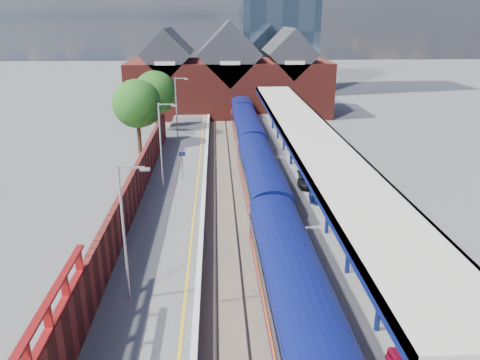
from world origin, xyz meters
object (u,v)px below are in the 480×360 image
object	(u,v)px
parked_car_blue	(340,196)
train	(253,148)
parked_car_red	(437,356)
parked_car_silver	(378,220)
parked_car_dark	(327,181)
lamp_post_b	(126,226)
lamp_post_c	(162,141)
lamp_post_d	(177,105)
platform_sign	(182,161)

from	to	relation	value
parked_car_blue	train	bearing A→B (deg)	49.05
parked_car_red	train	bearing A→B (deg)	2.56
parked_car_silver	parked_car_blue	size ratio (longest dim) A/B	0.90
parked_car_dark	parked_car_blue	distance (m)	3.30
lamp_post_b	parked_car_blue	world-z (taller)	lamp_post_b
parked_car_blue	lamp_post_b	bearing A→B (deg)	155.67
lamp_post_c	parked_car_blue	xyz separation A→B (m)	(13.44, -4.16, -3.37)
train	parked_car_dark	bearing A→B (deg)	-58.53
parked_car_silver	parked_car_dark	bearing A→B (deg)	9.53
parked_car_silver	parked_car_blue	world-z (taller)	parked_car_silver
lamp_post_d	parked_car_silver	size ratio (longest dim) A/B	1.75
lamp_post_b	parked_car_dark	bearing A→B (deg)	48.79
train	lamp_post_d	size ratio (longest dim) A/B	9.42
parked_car_red	parked_car_blue	xyz separation A→B (m)	(0.56, 17.40, -0.03)
train	parked_car_silver	world-z (taller)	train
train	parked_car_red	size ratio (longest dim) A/B	17.37
parked_car_dark	parked_car_blue	xyz separation A→B (m)	(0.19, -3.29, -0.08)
lamp_post_c	parked_car_dark	bearing A→B (deg)	-3.72
lamp_post_b	lamp_post_c	bearing A→B (deg)	90.00
train	platform_sign	xyz separation A→B (m)	(-6.49, -5.96, 0.57)
train	lamp_post_c	size ratio (longest dim) A/B	9.42
lamp_post_c	lamp_post_d	world-z (taller)	same
parked_car_red	parked_car_dark	distance (m)	20.70
parked_car_dark	parked_car_silver	bearing A→B (deg)	-166.13
parked_car_red	lamp_post_b	bearing A→B (deg)	59.56
parked_car_silver	parked_car_dark	size ratio (longest dim) A/B	0.83
train	lamp_post_b	world-z (taller)	lamp_post_b
lamp_post_d	parked_car_silver	xyz separation A→B (m)	(14.86, -24.68, -3.33)
parked_car_silver	parked_car_dark	distance (m)	7.98
train	lamp_post_d	bearing A→B (deg)	134.34
lamp_post_c	lamp_post_d	size ratio (longest dim) A/B	1.00
parked_car_red	parked_car_silver	distance (m)	13.03
parked_car_silver	lamp_post_c	bearing A→B (deg)	57.64
parked_car_red	platform_sign	bearing A→B (deg)	18.95
train	parked_car_blue	distance (m)	13.35
parked_car_silver	parked_car_red	bearing A→B (deg)	169.18
parked_car_dark	parked_car_blue	size ratio (longest dim) A/B	1.09
lamp_post_c	parked_car_red	distance (m)	25.34
lamp_post_d	platform_sign	bearing A→B (deg)	-84.44
parked_car_red	parked_car_dark	size ratio (longest dim) A/B	0.78
train	parked_car_silver	distance (m)	18.06
train	parked_car_silver	xyz separation A→B (m)	(7.01, -16.64, -0.46)
train	platform_sign	bearing A→B (deg)	-137.44
lamp_post_d	parked_car_blue	bearing A→B (deg)	-56.30
lamp_post_c	platform_sign	xyz separation A→B (m)	(1.36, 2.00, -2.30)
train	lamp_post_d	world-z (taller)	lamp_post_d
parked_car_red	parked_car_blue	size ratio (longest dim) A/B	0.85
parked_car_dark	lamp_post_c	bearing A→B (deg)	88.53
platform_sign	train	bearing A→B (deg)	42.56
lamp_post_c	parked_car_dark	size ratio (longest dim) A/B	1.45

